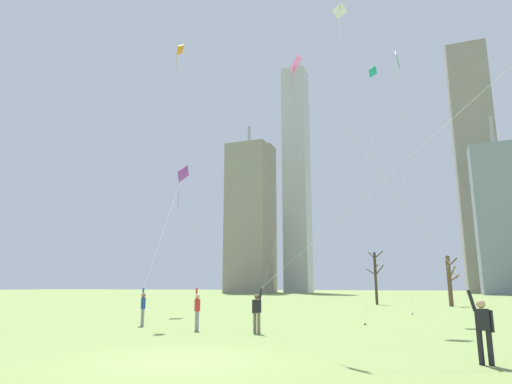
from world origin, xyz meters
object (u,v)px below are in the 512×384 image
Objects in this scene: kite_flyer_midfield_left_red at (329,242)px; kite_flyer_foreground_right_orange at (194,259)px; distant_kite_drifting_right_green at (398,76)px; bare_tree_right_of_center at (376,276)px; distant_kite_high_overhead_teal at (372,89)px; bare_tree_leftmost at (450,279)px; kite_flyer_midfield_right_pink at (442,269)px; kite_flyer_far_back_purple at (157,261)px; distant_kite_drifting_left_white at (335,30)px.

kite_flyer_foreground_right_orange is (-6.90, 1.05, -0.52)m from kite_flyer_midfield_left_red.
distant_kite_drifting_right_green is 3.01× the size of bare_tree_right_of_center.
kite_flyer_foreground_right_orange is at bearing -123.47° from distant_kite_high_overhead_teal.
distant_kite_high_overhead_teal is 22.66m from bare_tree_leftmost.
kite_flyer_midfield_right_pink is at bearing -79.58° from distant_kite_high_overhead_teal.
distant_kite_drifting_left_white is at bearing 30.57° from kite_flyer_far_back_purple.
kite_flyer_midfield_right_pink is 22.32m from distant_kite_high_overhead_teal.
kite_flyer_foreground_right_orange is at bearing -35.02° from kite_flyer_far_back_purple.
kite_flyer_midfield_right_pink is 19.95m from distant_kite_drifting_right_green.
distant_kite_drifting_left_white is at bearing 55.66° from kite_flyer_foreground_right_orange.
bare_tree_leftmost is at bearing 79.53° from kite_flyer_midfield_left_red.
kite_flyer_midfield_right_pink reaches higher than kite_flyer_far_back_purple.
kite_flyer_midfield_left_red reaches higher than kite_flyer_far_back_purple.
kite_flyer_foreground_right_orange reaches higher than bare_tree_leftmost.
kite_flyer_far_back_purple is 19.48m from distant_kite_drifting_left_white.
distant_kite_high_overhead_teal is (0.89, 12.82, 12.24)m from kite_flyer_midfield_left_red.
distant_kite_high_overhead_teal is at bearing 58.85° from distant_kite_drifting_left_white.
distant_kite_drifting_left_white reaches higher than distant_kite_high_overhead_teal.
bare_tree_right_of_center is at bearing 168.18° from bare_tree_leftmost.
distant_kite_drifting_left_white is 27.59m from bare_tree_leftmost.
bare_tree_leftmost is (4.75, 17.66, -13.38)m from distant_kite_high_overhead_teal.
kite_flyer_far_back_purple is (-14.91, 8.40, 0.93)m from kite_flyer_midfield_right_pink.
distant_kite_drifting_right_green is (9.72, 9.36, 12.26)m from kite_flyer_foreground_right_orange.
distant_kite_high_overhead_teal is (11.70, 9.03, 12.63)m from kite_flyer_far_back_purple.
kite_flyer_far_back_purple is 19.45m from distant_kite_high_overhead_teal.
distant_kite_high_overhead_teal is 3.13m from distant_kite_drifting_right_green.
distant_kite_high_overhead_teal is 3.18× the size of bare_tree_right_of_center.
distant_kite_high_overhead_teal reaches higher than bare_tree_right_of_center.
distant_kite_high_overhead_teal is (7.79, 11.78, 12.76)m from kite_flyer_foreground_right_orange.
distant_kite_drifting_left_white reaches higher than kite_flyer_far_back_purple.
kite_flyer_midfield_left_red is at bearing 131.59° from kite_flyer_midfield_right_pink.
kite_flyer_midfield_left_red is (-4.09, 4.61, 1.32)m from kite_flyer_midfield_right_pink.
distant_kite_high_overhead_teal is at bearing 100.42° from kite_flyer_midfield_right_pink.
kite_flyer_midfield_left_red is at bearing -93.95° from distant_kite_high_overhead_teal.
kite_flyer_foreground_right_orange reaches higher than distant_kite_drifting_right_green.
distant_kite_drifting_right_green is at bearing 43.94° from kite_flyer_foreground_right_orange.
distant_kite_drifting_left_white is (-1.11, 9.53, 15.49)m from kite_flyer_midfield_left_red.
distant_kite_drifting_left_white is 3.76× the size of bare_tree_right_of_center.
distant_kite_drifting_left_white is (5.80, 8.48, 16.00)m from kite_flyer_foreground_right_orange.
bare_tree_leftmost is (2.82, 20.08, -12.88)m from distant_kite_drifting_right_green.
kite_flyer_midfield_right_pink is 2.33× the size of bare_tree_leftmost.
kite_flyer_foreground_right_orange is 0.87× the size of distant_kite_drifting_left_white.
distant_kite_drifting_right_green reaches higher than bare_tree_right_of_center.
distant_kite_drifting_left_white reaches higher than distant_kite_drifting_right_green.
distant_kite_high_overhead_teal reaches higher than distant_kite_drifting_right_green.
bare_tree_leftmost is at bearing 82.01° from distant_kite_drifting_right_green.
bare_tree_right_of_center is (9.15, 28.22, -0.40)m from kite_flyer_far_back_purple.
bare_tree_right_of_center is (-2.55, 19.19, -13.03)m from distant_kite_high_overhead_teal.
distant_kite_drifting_right_green is 25.38m from bare_tree_right_of_center.
kite_flyer_midfield_right_pink is at bearing -85.15° from distant_kite_drifting_right_green.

